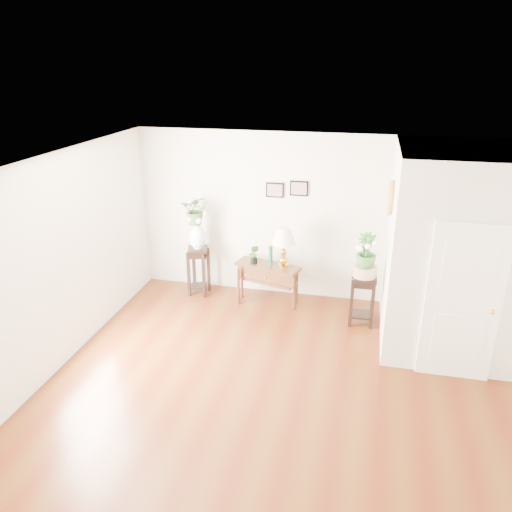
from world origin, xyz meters
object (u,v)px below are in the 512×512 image
(table_lamp, at_px, (284,246))
(plant_stand_b, at_px, (362,299))
(plant_stand_a, at_px, (199,271))
(console_table, at_px, (268,284))

(table_lamp, height_order, plant_stand_b, table_lamp)
(plant_stand_a, bearing_deg, table_lamp, -4.47)
(plant_stand_b, bearing_deg, table_lamp, 166.47)
(console_table, bearing_deg, plant_stand_a, -169.57)
(console_table, height_order, plant_stand_a, plant_stand_a)
(table_lamp, bearing_deg, console_table, 180.00)
(table_lamp, distance_m, plant_stand_b, 1.50)
(table_lamp, xyz_separation_m, plant_stand_b, (1.30, -0.31, -0.66))
(console_table, xyz_separation_m, table_lamp, (0.26, 0.00, 0.71))
(table_lamp, bearing_deg, plant_stand_b, -13.53)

